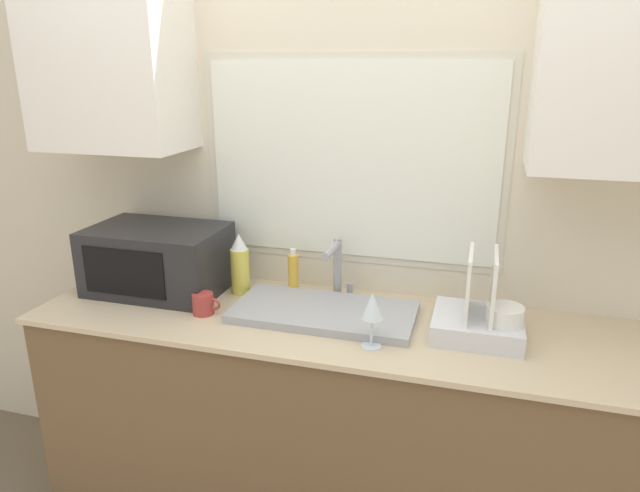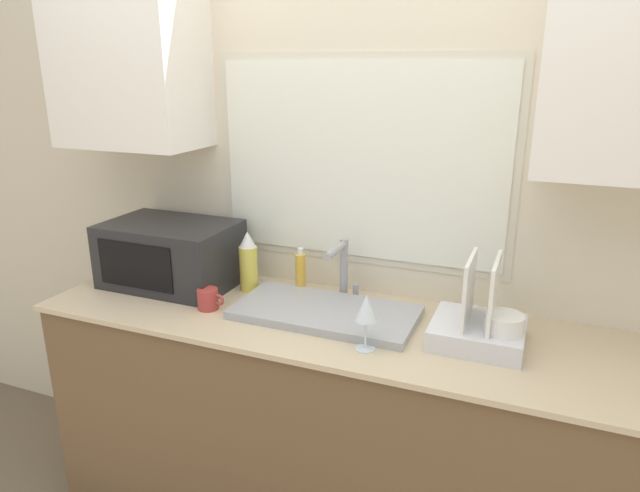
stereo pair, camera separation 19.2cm
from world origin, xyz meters
TOP-DOWN VIEW (x-y plane):
  - countertop at (0.00, 0.30)m, footprint 2.15×0.63m
  - wall_back at (0.00, 0.59)m, footprint 6.00×0.38m
  - sink_basin at (-0.02, 0.32)m, footprint 0.65×0.33m
  - faucet at (-0.02, 0.48)m, footprint 0.08×0.19m
  - microwave at (-0.73, 0.38)m, footprint 0.52×0.35m
  - dish_rack at (0.52, 0.31)m, footprint 0.29×0.27m
  - spray_bottle at (-0.40, 0.44)m, footprint 0.07×0.07m
  - soap_bottle at (-0.20, 0.49)m, footprint 0.04×0.04m
  - mug_near_sink at (-0.45, 0.21)m, footprint 0.11×0.08m
  - wine_glass at (0.19, 0.13)m, footprint 0.07×0.07m

SIDE VIEW (x-z plane):
  - countertop at x=0.00m, z-range 0.00..0.93m
  - sink_basin at x=-0.02m, z-range 0.93..0.96m
  - mug_near_sink at x=-0.45m, z-range 0.93..1.01m
  - dish_rack at x=0.52m, z-range 0.85..1.14m
  - soap_bottle at x=-0.20m, z-range 0.92..1.10m
  - spray_bottle at x=-0.40m, z-range 0.92..1.17m
  - microwave at x=-0.73m, z-range 0.93..1.19m
  - wine_glass at x=0.19m, z-range 0.97..1.16m
  - faucet at x=-0.02m, z-range 0.95..1.19m
  - wall_back at x=0.00m, z-range 0.11..2.71m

